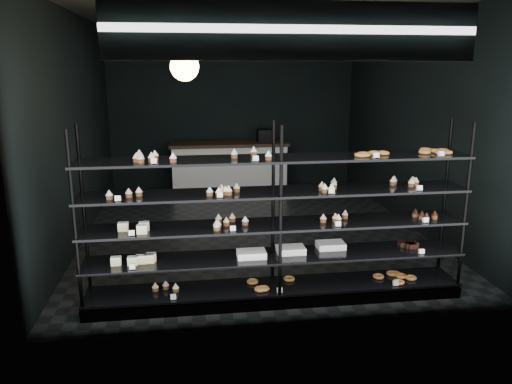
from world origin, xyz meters
TOP-DOWN VIEW (x-y plane):
  - room at (0.00, 0.00)m, footprint 5.01×6.01m
  - display_shelf at (-0.08, -2.45)m, footprint 4.00×0.50m
  - signage at (0.00, -2.93)m, footprint 3.30×0.05m
  - pendant_lamp at (-0.96, -1.54)m, footprint 0.32×0.32m
  - service_counter at (-0.12, 2.50)m, footprint 2.35×0.65m

SIDE VIEW (x-z plane):
  - service_counter at x=-0.12m, z-range -0.11..1.12m
  - display_shelf at x=-0.08m, z-range -0.33..1.58m
  - room at x=0.00m, z-range 0.00..3.20m
  - pendant_lamp at x=-0.96m, z-range 2.01..2.90m
  - signage at x=0.00m, z-range 2.50..3.00m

